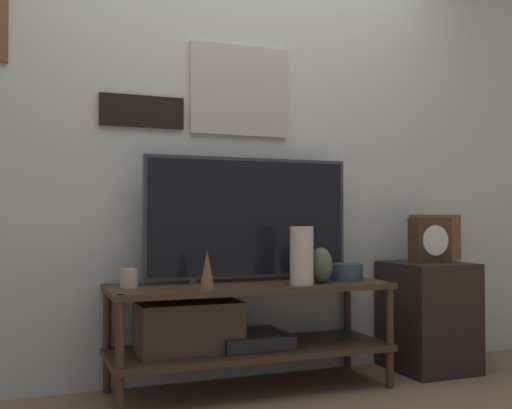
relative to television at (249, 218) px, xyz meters
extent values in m
plane|color=#846647|center=(-0.03, -0.39, -0.87)|extent=(12.00, 12.00, 0.00)
cube|color=beige|center=(-0.03, 0.19, 0.48)|extent=(6.40, 0.06, 2.70)
cube|color=#B2ADA3|center=(0.00, 0.15, 0.70)|extent=(0.56, 0.02, 0.50)
cube|color=#B2BCC6|center=(0.00, 0.14, 0.70)|extent=(0.53, 0.01, 0.46)
cube|color=brown|center=(1.31, 0.15, -0.12)|extent=(0.37, 0.02, 0.29)
cube|color=beige|center=(1.31, 0.14, -0.12)|extent=(0.34, 0.01, 0.25)
cube|color=black|center=(-0.54, 0.15, 0.55)|extent=(0.44, 0.02, 0.17)
cube|color=white|center=(-0.54, 0.14, 0.55)|extent=(0.40, 0.01, 0.13)
cube|color=#422D1E|center=(-0.03, -0.11, -0.35)|extent=(1.43, 0.49, 0.03)
cube|color=#422D1E|center=(-0.03, -0.11, -0.67)|extent=(1.43, 0.49, 0.03)
cylinder|color=#422D1E|center=(-0.72, -0.32, -0.60)|extent=(0.04, 0.04, 0.54)
cylinder|color=#422D1E|center=(0.65, -0.32, -0.60)|extent=(0.04, 0.04, 0.54)
cylinder|color=#422D1E|center=(-0.72, 0.11, -0.60)|extent=(0.04, 0.04, 0.54)
cylinder|color=#422D1E|center=(0.65, 0.11, -0.60)|extent=(0.04, 0.04, 0.54)
cube|color=black|center=(-0.03, -0.11, -0.62)|extent=(0.36, 0.34, 0.07)
cube|color=#47382D|center=(-0.35, -0.11, -0.53)|extent=(0.50, 0.27, 0.24)
cylinder|color=#333338|center=(-0.31, 0.00, -0.32)|extent=(0.05, 0.05, 0.02)
cylinder|color=#333338|center=(0.31, 0.00, -0.32)|extent=(0.05, 0.05, 0.02)
cube|color=#333338|center=(0.00, 0.00, 0.00)|extent=(1.12, 0.04, 0.63)
cube|color=black|center=(0.00, -0.01, 0.00)|extent=(1.08, 0.01, 0.59)
ellipsoid|color=#4C5647|center=(0.32, -0.21, -0.24)|extent=(0.12, 0.12, 0.18)
cone|color=brown|center=(-0.30, -0.25, -0.24)|extent=(0.07, 0.07, 0.18)
cylinder|color=#2D4251|center=(0.50, -0.15, -0.29)|extent=(0.18, 0.18, 0.09)
cylinder|color=beige|center=(0.18, -0.26, -0.19)|extent=(0.12, 0.12, 0.29)
cylinder|color=#C1B29E|center=(-0.64, -0.07, -0.29)|extent=(0.08, 0.08, 0.09)
cube|color=black|center=(1.07, -0.09, -0.57)|extent=(0.42, 0.46, 0.62)
cube|color=#422819|center=(1.08, -0.09, -0.13)|extent=(0.23, 0.10, 0.26)
cylinder|color=white|center=(1.08, -0.15, -0.13)|extent=(0.17, 0.01, 0.17)
camera|label=1|loc=(-1.10, -2.96, -0.01)|focal=42.00mm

